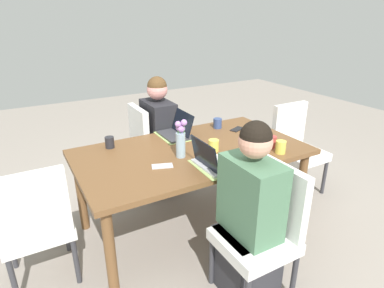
{
  "coord_description": "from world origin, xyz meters",
  "views": [
    {
      "loc": [
        1.19,
        2.09,
        1.76
      ],
      "look_at": [
        0.0,
        0.0,
        0.78
      ],
      "focal_mm": 30.37,
      "sensor_mm": 36.0,
      "label": 1
    }
  ],
  "objects_px": {
    "laptop_far_left_near": "(212,162)",
    "coffee_mug_far_left": "(281,147)",
    "coffee_mug_near_left": "(272,142)",
    "coffee_mug_centre_left": "(110,142)",
    "person_near_left_mid": "(159,142)",
    "coffee_mug_near_right": "(218,123)",
    "phone_silver": "(162,166)",
    "chair_far_left_near": "(264,226)",
    "phone_black": "(237,129)",
    "chair_head_right_left_far": "(36,222)",
    "dining_table": "(192,158)",
    "coffee_mug_centre_right": "(214,145)",
    "person_far_left_near": "(249,221)",
    "chair_head_left_right_near": "(295,144)",
    "chair_near_left_mid": "(150,144)",
    "flower_vase": "(181,138)",
    "laptop_near_left_mid": "(177,131)"
  },
  "relations": [
    {
      "from": "coffee_mug_centre_left",
      "to": "chair_head_left_right_near",
      "type": "bearing_deg",
      "value": 170.81
    },
    {
      "from": "laptop_near_left_mid",
      "to": "flower_vase",
      "type": "bearing_deg",
      "value": 66.3
    },
    {
      "from": "chair_head_left_right_near",
      "to": "laptop_near_left_mid",
      "type": "relative_size",
      "value": 2.81
    },
    {
      "from": "person_near_left_mid",
      "to": "coffee_mug_near_left",
      "type": "bearing_deg",
      "value": 118.21
    },
    {
      "from": "phone_silver",
      "to": "coffee_mug_far_left",
      "type": "bearing_deg",
      "value": 4.58
    },
    {
      "from": "person_near_left_mid",
      "to": "laptop_far_left_near",
      "type": "relative_size",
      "value": 3.73
    },
    {
      "from": "laptop_far_left_near",
      "to": "coffee_mug_centre_left",
      "type": "distance_m",
      "value": 0.89
    },
    {
      "from": "laptop_far_left_near",
      "to": "chair_near_left_mid",
      "type": "bearing_deg",
      "value": -90.15
    },
    {
      "from": "laptop_far_left_near",
      "to": "coffee_mug_far_left",
      "type": "relative_size",
      "value": 3.2
    },
    {
      "from": "person_far_left_near",
      "to": "phone_silver",
      "type": "height_order",
      "value": "person_far_left_near"
    },
    {
      "from": "chair_head_left_right_near",
      "to": "coffee_mug_centre_right",
      "type": "height_order",
      "value": "chair_head_left_right_near"
    },
    {
      "from": "chair_head_left_right_near",
      "to": "coffee_mug_near_left",
      "type": "distance_m",
      "value": 0.81
    },
    {
      "from": "chair_head_right_left_far",
      "to": "coffee_mug_near_left",
      "type": "height_order",
      "value": "chair_head_right_left_far"
    },
    {
      "from": "coffee_mug_far_left",
      "to": "coffee_mug_near_right",
      "type": "bearing_deg",
      "value": -82.34
    },
    {
      "from": "coffee_mug_near_left",
      "to": "coffee_mug_far_left",
      "type": "relative_size",
      "value": 0.96
    },
    {
      "from": "dining_table",
      "to": "coffee_mug_near_right",
      "type": "xyz_separation_m",
      "value": [
        -0.47,
        -0.34,
        0.12
      ]
    },
    {
      "from": "coffee_mug_far_left",
      "to": "phone_silver",
      "type": "bearing_deg",
      "value": -14.47
    },
    {
      "from": "coffee_mug_near_left",
      "to": "coffee_mug_near_right",
      "type": "distance_m",
      "value": 0.63
    },
    {
      "from": "chair_head_right_left_far",
      "to": "chair_head_left_right_near",
      "type": "distance_m",
      "value": 2.47
    },
    {
      "from": "dining_table",
      "to": "laptop_near_left_mid",
      "type": "distance_m",
      "value": 0.36
    },
    {
      "from": "chair_head_right_left_far",
      "to": "phone_black",
      "type": "height_order",
      "value": "chair_head_right_left_far"
    },
    {
      "from": "coffee_mug_near_left",
      "to": "coffee_mug_centre_left",
      "type": "height_order",
      "value": "coffee_mug_near_left"
    },
    {
      "from": "chair_far_left_near",
      "to": "phone_silver",
      "type": "bearing_deg",
      "value": -59.69
    },
    {
      "from": "coffee_mug_centre_right",
      "to": "phone_silver",
      "type": "bearing_deg",
      "value": 7.19
    },
    {
      "from": "chair_head_right_left_far",
      "to": "coffee_mug_centre_left",
      "type": "relative_size",
      "value": 9.66
    },
    {
      "from": "laptop_far_left_near",
      "to": "dining_table",
      "type": "bearing_deg",
      "value": -95.95
    },
    {
      "from": "person_near_left_mid",
      "to": "flower_vase",
      "type": "distance_m",
      "value": 0.92
    },
    {
      "from": "coffee_mug_near_right",
      "to": "phone_silver",
      "type": "distance_m",
      "value": 0.96
    },
    {
      "from": "coffee_mug_centre_left",
      "to": "coffee_mug_far_left",
      "type": "xyz_separation_m",
      "value": [
        -1.14,
        0.77,
        0.0
      ]
    },
    {
      "from": "dining_table",
      "to": "chair_head_left_right_near",
      "type": "height_order",
      "value": "chair_head_left_right_near"
    },
    {
      "from": "person_far_left_near",
      "to": "coffee_mug_near_right",
      "type": "xyz_separation_m",
      "value": [
        -0.49,
        -1.12,
        0.25
      ]
    },
    {
      "from": "person_near_left_mid",
      "to": "coffee_mug_near_right",
      "type": "distance_m",
      "value": 0.65
    },
    {
      "from": "chair_far_left_near",
      "to": "phone_black",
      "type": "xyz_separation_m",
      "value": [
        -0.56,
        -1.05,
        0.23
      ]
    },
    {
      "from": "coffee_mug_near_left",
      "to": "person_far_left_near",
      "type": "bearing_deg",
      "value": 39.1
    },
    {
      "from": "laptop_far_left_near",
      "to": "phone_black",
      "type": "xyz_separation_m",
      "value": [
        -0.65,
        -0.56,
        -0.04
      ]
    },
    {
      "from": "chair_far_left_near",
      "to": "coffee_mug_far_left",
      "type": "xyz_separation_m",
      "value": [
        -0.52,
        -0.44,
        0.28
      ]
    },
    {
      "from": "chair_near_left_mid",
      "to": "person_near_left_mid",
      "type": "xyz_separation_m",
      "value": [
        -0.07,
        0.06,
        0.03
      ]
    },
    {
      "from": "person_near_left_mid",
      "to": "coffee_mug_near_right",
      "type": "relative_size",
      "value": 12.69
    },
    {
      "from": "laptop_near_left_mid",
      "to": "dining_table",
      "type": "bearing_deg",
      "value": 82.95
    },
    {
      "from": "laptop_far_left_near",
      "to": "coffee_mug_near_right",
      "type": "relative_size",
      "value": 3.4
    },
    {
      "from": "chair_far_left_near",
      "to": "coffee_mug_far_left",
      "type": "bearing_deg",
      "value": -139.99
    },
    {
      "from": "person_far_left_near",
      "to": "coffee_mug_centre_left",
      "type": "relative_size",
      "value": 12.83
    },
    {
      "from": "chair_far_left_near",
      "to": "chair_near_left_mid",
      "type": "xyz_separation_m",
      "value": [
        0.09,
        -1.65,
        0.0
      ]
    },
    {
      "from": "person_near_left_mid",
      "to": "coffee_mug_far_left",
      "type": "bearing_deg",
      "value": 114.85
    },
    {
      "from": "person_far_left_near",
      "to": "flower_vase",
      "type": "bearing_deg",
      "value": -80.23
    },
    {
      "from": "coffee_mug_near_left",
      "to": "coffee_mug_centre_right",
      "type": "relative_size",
      "value": 1.04
    },
    {
      "from": "dining_table",
      "to": "person_near_left_mid",
      "type": "height_order",
      "value": "person_near_left_mid"
    },
    {
      "from": "chair_near_left_mid",
      "to": "coffee_mug_near_right",
      "type": "distance_m",
      "value": 0.74
    },
    {
      "from": "coffee_mug_near_left",
      "to": "coffee_mug_centre_right",
      "type": "distance_m",
      "value": 0.48
    },
    {
      "from": "coffee_mug_centre_left",
      "to": "person_near_left_mid",
      "type": "bearing_deg",
      "value": -147.6
    }
  ]
}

